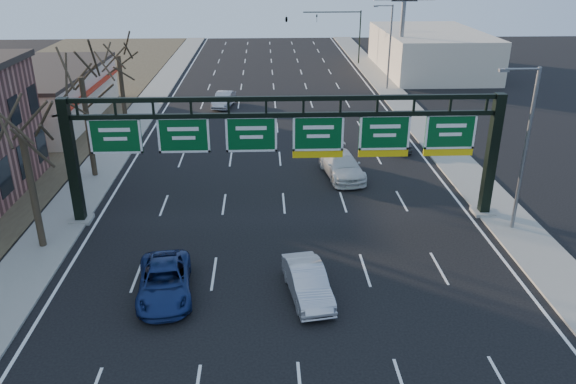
{
  "coord_description": "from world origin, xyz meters",
  "views": [
    {
      "loc": [
        -1.1,
        -21.37,
        14.35
      ],
      "look_at": [
        0.01,
        4.33,
        3.2
      ],
      "focal_mm": 35.0,
      "sensor_mm": 36.0,
      "label": 1
    }
  ],
  "objects_px": {
    "sign_gantry": "(288,142)",
    "car_white_wagon": "(342,165)",
    "car_blue_suv": "(165,282)",
    "car_silver_sedan": "(307,282)"
  },
  "relations": [
    {
      "from": "sign_gantry",
      "to": "car_white_wagon",
      "type": "bearing_deg",
      "value": 57.87
    },
    {
      "from": "sign_gantry",
      "to": "car_blue_suv",
      "type": "height_order",
      "value": "sign_gantry"
    },
    {
      "from": "sign_gantry",
      "to": "car_white_wagon",
      "type": "distance_m",
      "value": 8.38
    },
    {
      "from": "car_blue_suv",
      "to": "car_silver_sedan",
      "type": "distance_m",
      "value": 6.4
    },
    {
      "from": "car_blue_suv",
      "to": "car_white_wagon",
      "type": "bearing_deg",
      "value": 47.74
    },
    {
      "from": "sign_gantry",
      "to": "car_silver_sedan",
      "type": "xyz_separation_m",
      "value": [
        0.53,
        -8.11,
        -3.9
      ]
    },
    {
      "from": "sign_gantry",
      "to": "car_white_wagon",
      "type": "height_order",
      "value": "sign_gantry"
    },
    {
      "from": "car_blue_suv",
      "to": "car_silver_sedan",
      "type": "bearing_deg",
      "value": -10.67
    },
    {
      "from": "sign_gantry",
      "to": "car_blue_suv",
      "type": "xyz_separation_m",
      "value": [
        -5.85,
        -7.74,
        -3.93
      ]
    },
    {
      "from": "car_silver_sedan",
      "to": "car_white_wagon",
      "type": "xyz_separation_m",
      "value": [
        3.43,
        14.42,
        0.08
      ]
    }
  ]
}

